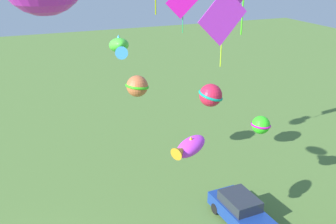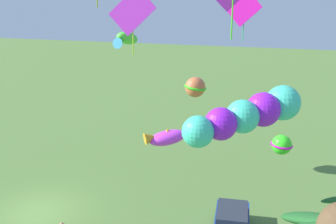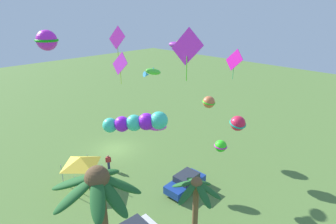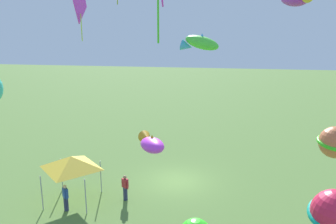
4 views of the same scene
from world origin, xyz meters
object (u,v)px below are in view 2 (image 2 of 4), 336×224
Objects in this scene: kite_ball_5 at (264,109)px; kite_ball_9 at (195,87)px; kite_tube_6 at (248,115)px; kite_fish_10 at (165,137)px; kite_ball_7 at (282,145)px; kite_fish_8 at (126,39)px; parked_car_0 at (232,224)px; kite_diamond_1 at (244,10)px; kite_diamond_11 at (132,12)px.

kite_ball_9 is at bearing -105.52° from kite_ball_5.
kite_tube_6 reaches higher than kite_fish_10.
kite_ball_7 is 0.61× the size of kite_fish_8.
kite_fish_10 is at bearing -0.83° from kite_ball_9.
kite_ball_9 is 7.63m from kite_fish_10.
kite_diamond_1 is at bearing -177.11° from parked_car_0.
kite_fish_8 is (0.42, -7.82, 5.04)m from kite_ball_7.
kite_fish_8 is at bearing -137.83° from kite_tube_6.
kite_diamond_1 is (-6.83, -0.34, 9.84)m from parked_car_0.
kite_ball_9 is (-5.70, 2.53, -3.76)m from kite_fish_8.
kite_diamond_11 is (10.40, -3.35, 0.61)m from kite_diamond_1.
kite_fish_8 is at bearing -86.91° from kite_ball_7.
kite_ball_9 is 12.01m from kite_diamond_11.
kite_diamond_1 reaches higher than kite_ball_7.
kite_ball_5 is 1.74× the size of kite_ball_7.
kite_fish_10 reaches higher than kite_ball_5.
kite_fish_10 is (7.33, -2.92, -5.33)m from kite_diamond_1.
kite_tube_6 is 1.92× the size of kite_ball_9.
kite_diamond_11 is (5.40, -5.83, 6.74)m from kite_ball_7.
kite_ball_7 is 9.31m from kite_fish_8.
kite_ball_9 is at bearing -95.66° from kite_diamond_1.
kite_fish_10 is (1.91, 2.42, -4.25)m from kite_fish_8.
kite_tube_6 is at bearing 65.41° from kite_diamond_11.
kite_diamond_11 reaches higher than kite_ball_9.
parked_car_0 is at bearing 2.89° from kite_diamond_1.
kite_fish_8 is 5.62m from kite_diamond_11.
kite_fish_10 is (7.61, -0.11, -0.49)m from kite_ball_9.
kite_diamond_1 is 5.61m from kite_ball_9.
kite_fish_10 is at bearing 51.78° from kite_fish_8.
parked_car_0 is 7.36m from kite_ball_5.
kite_diamond_11 is (10.68, -0.54, 5.46)m from kite_ball_9.
kite_ball_5 is at bearing 168.50° from parked_car_0.
kite_ball_5 is 4.58m from kite_ball_9.
kite_ball_5 is at bearing 152.66° from kite_diamond_11.
kite_ball_9 is (-7.10, -3.16, 5.00)m from parked_car_0.
parked_car_0 is 1.14× the size of kite_tube_6.
kite_fish_8 is at bearing -44.56° from kite_diamond_1.
parked_car_0 is 1.85× the size of kite_fish_10.
kite_ball_7 is (-1.82, 2.13, 3.72)m from parked_car_0.
kite_diamond_11 reaches higher than kite_tube_6.
kite_ball_9 is (-5.28, -5.29, 1.28)m from kite_ball_7.
kite_ball_5 is (-5.89, 1.20, 4.23)m from parked_car_0.
kite_ball_5 is 1.17× the size of kite_ball_9.
kite_fish_8 is (-1.40, -5.69, 8.76)m from parked_car_0.
kite_diamond_1 is 1.17× the size of kite_diamond_11.
kite_tube_6 reaches higher than kite_ball_9.
kite_ball_5 is (0.93, 1.54, -5.61)m from kite_diamond_1.
kite_ball_9 is at bearing -163.42° from kite_tube_6.
kite_diamond_11 is (3.58, -3.70, 10.46)m from parked_car_0.
kite_diamond_11 is at bearing -45.95° from parked_car_0.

